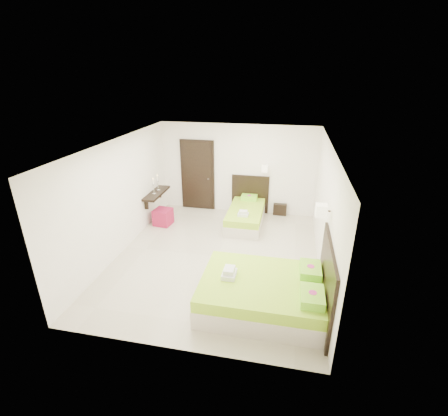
% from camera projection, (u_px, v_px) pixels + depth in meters
% --- Properties ---
extents(floor, '(5.50, 5.50, 0.00)m').
position_uv_depth(floor, '(217.00, 257.00, 7.45)').
color(floor, beige).
rests_on(floor, ground).
extents(bed_single, '(1.10, 1.83, 1.51)m').
position_uv_depth(bed_single, '(246.00, 214.00, 9.00)').
color(bed_single, beige).
rests_on(bed_single, ground).
extents(bed_double, '(2.17, 1.85, 1.79)m').
position_uv_depth(bed_double, '(267.00, 292.00, 5.74)').
color(bed_double, beige).
rests_on(bed_double, ground).
extents(nightstand, '(0.39, 0.35, 0.34)m').
position_uv_depth(nightstand, '(280.00, 208.00, 9.64)').
color(nightstand, black).
rests_on(nightstand, ground).
extents(ottoman, '(0.49, 0.49, 0.45)m').
position_uv_depth(ottoman, '(163.00, 217.00, 8.94)').
color(ottoman, maroon).
rests_on(ottoman, ground).
extents(door, '(1.02, 0.15, 2.14)m').
position_uv_depth(door, '(198.00, 176.00, 9.70)').
color(door, black).
rests_on(door, ground).
extents(console_shelf, '(0.35, 1.20, 0.78)m').
position_uv_depth(console_shelf, '(156.00, 193.00, 8.96)').
color(console_shelf, black).
rests_on(console_shelf, ground).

